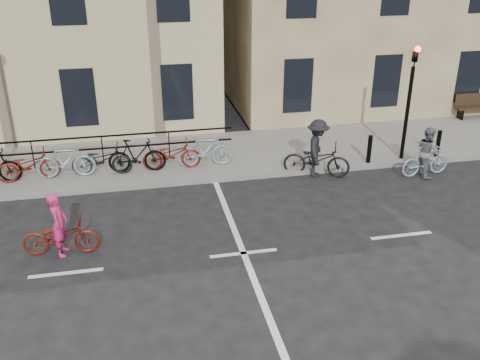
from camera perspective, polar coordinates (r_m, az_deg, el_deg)
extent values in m
plane|color=black|center=(12.61, 0.38, -7.83)|extent=(120.00, 120.00, 0.00)
cube|color=slate|center=(17.80, -16.51, 1.48)|extent=(46.00, 4.00, 0.15)
cylinder|color=black|center=(17.75, 17.38, 6.74)|extent=(0.12, 0.12, 3.00)
imported|color=black|center=(17.29, 18.21, 12.89)|extent=(0.15, 0.18, 0.90)
sphere|color=#FF0C05|center=(17.17, 18.45, 13.12)|extent=(0.18, 0.18, 0.18)
cylinder|color=black|center=(17.47, 13.64, 3.23)|extent=(0.14, 0.14, 0.90)
cylinder|color=black|center=(18.59, 20.38, 3.67)|extent=(0.14, 0.14, 0.90)
cube|color=black|center=(22.95, 22.44, 6.51)|extent=(0.06, 0.38, 0.40)
cube|color=black|center=(23.23, 23.78, 7.08)|extent=(1.60, 0.40, 0.06)
cube|color=black|center=(23.29, 23.65, 7.90)|extent=(1.60, 0.06, 0.50)
cube|color=black|center=(17.49, -16.17, 3.06)|extent=(9.35, 0.04, 0.95)
imported|color=maroon|center=(16.87, -21.65, 1.46)|extent=(1.80, 0.63, 0.95)
imported|color=#89AAB3|center=(16.69, -18.14, 1.94)|extent=(1.75, 0.49, 1.05)
imported|color=black|center=(16.61, -14.54, 2.10)|extent=(1.80, 0.63, 0.95)
imported|color=black|center=(16.56, -10.94, 2.58)|extent=(1.75, 0.49, 1.05)
imported|color=maroon|center=(16.61, -7.31, 2.71)|extent=(1.80, 0.63, 0.95)
imported|color=#89AAB3|center=(16.69, -3.73, 3.17)|extent=(1.75, 0.49, 1.05)
imported|color=maroon|center=(13.05, -18.57, -5.71)|extent=(1.79, 0.76, 0.91)
imported|color=#D3256C|center=(12.90, -18.76, -4.49)|extent=(0.42, 0.60, 1.55)
imported|color=#89AAB3|center=(17.33, 19.20, 1.95)|extent=(1.65, 0.60, 0.97)
imported|color=slate|center=(17.23, 19.33, 2.85)|extent=(0.66, 0.81, 1.56)
imported|color=black|center=(16.50, 8.17, 2.16)|extent=(2.14, 1.43, 1.06)
imported|color=black|center=(16.36, 8.25, 3.36)|extent=(1.07, 1.33, 1.80)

